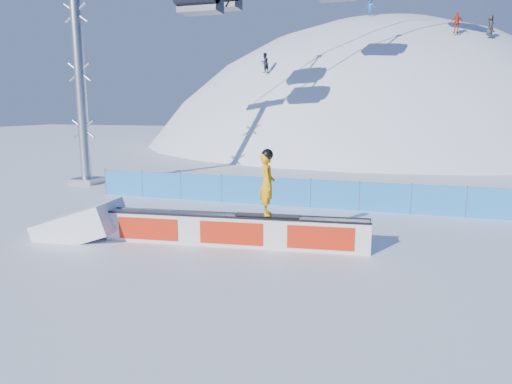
% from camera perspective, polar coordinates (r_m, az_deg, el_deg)
% --- Properties ---
extents(ground, '(160.00, 160.00, 0.00)m').
position_cam_1_polar(ground, '(14.89, 7.43, -5.76)').
color(ground, silver).
rests_on(ground, ground).
extents(snow_hill, '(64.00, 64.00, 64.00)m').
position_cam_1_polar(snow_hill, '(60.37, 14.01, -11.32)').
color(snow_hill, white).
rests_on(snow_hill, ground).
extents(safety_fence, '(22.05, 0.05, 1.30)m').
position_cam_1_polar(safety_fence, '(19.09, 9.79, -0.35)').
color(safety_fence, blue).
rests_on(safety_fence, ground).
extents(rail_box, '(8.15, 1.46, 0.98)m').
position_cam_1_polar(rail_box, '(13.91, -2.87, -4.80)').
color(rail_box, silver).
rests_on(rail_box, ground).
extents(snow_ramp, '(2.87, 1.98, 1.69)m').
position_cam_1_polar(snow_ramp, '(15.99, -20.93, -5.24)').
color(snow_ramp, silver).
rests_on(snow_ramp, ground).
extents(snowboarder, '(1.94, 0.78, 2.00)m').
position_cam_1_polar(snowboarder, '(13.38, 1.41, 1.09)').
color(snowboarder, black).
rests_on(snowboarder, rail_box).
extents(distant_skiers, '(18.79, 11.28, 7.68)m').
position_cam_1_polar(distant_skiers, '(44.21, 15.80, 19.24)').
color(distant_skiers, black).
rests_on(distant_skiers, ground).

